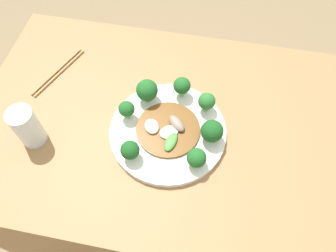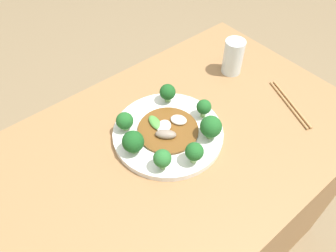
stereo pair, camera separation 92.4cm
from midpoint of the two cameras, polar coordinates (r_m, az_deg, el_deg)
ground_plane at (r=1.49m, az=9.77°, el=-35.38°), size 8.00×8.00×0.00m
table at (r=1.12m, az=12.63°, el=-33.20°), size 1.03×0.69×0.74m
plate at (r=0.75m, az=14.62°, el=-28.48°), size 0.30×0.30×0.02m
broccoli_southwest at (r=0.69m, az=16.20°, el=-37.36°), size 0.05×0.05×0.06m
broccoli_southeast at (r=0.74m, az=25.28°, el=-27.61°), size 0.06×0.06×0.07m
broccoli_east at (r=0.75m, az=22.48°, el=-22.39°), size 0.04×0.04×0.06m
broccoli_northwest at (r=0.70m, az=4.65°, el=-27.84°), size 0.05×0.05×0.06m
broccoli_west at (r=0.68m, az=7.97°, el=-33.84°), size 0.06×0.06×0.07m
broccoli_northeast at (r=0.75m, az=13.56°, el=-18.86°), size 0.05×0.05×0.06m
broccoli_south at (r=0.71m, az=23.33°, el=-34.59°), size 0.05×0.05×0.06m
stirfry_center at (r=0.74m, az=14.70°, el=-28.09°), size 0.17×0.17×0.03m
drinking_glass at (r=0.88m, az=25.56°, el=-7.62°), size 0.06×0.06×0.12m
chopsticks at (r=0.94m, az=36.51°, el=-16.86°), size 0.10×0.20×0.01m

